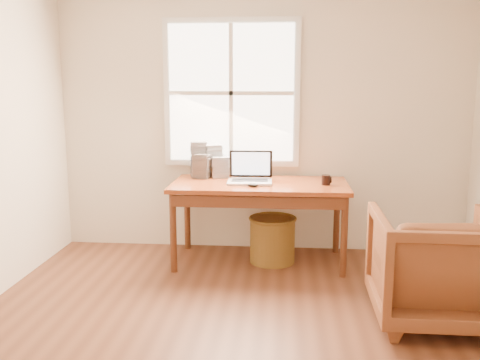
% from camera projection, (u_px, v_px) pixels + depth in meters
% --- Properties ---
extents(room_shell, '(4.04, 4.54, 2.64)m').
position_uv_depth(room_shell, '(243.00, 140.00, 3.17)').
color(room_shell, brown).
rests_on(room_shell, ground).
extents(desk, '(1.60, 0.80, 0.04)m').
position_uv_depth(desk, '(260.00, 185.00, 4.88)').
color(desk, brown).
rests_on(desk, room_shell).
extents(armchair, '(0.86, 0.88, 0.79)m').
position_uv_depth(armchair, '(436.00, 267.00, 3.70)').
color(armchair, brown).
rests_on(armchair, room_shell).
extents(wicker_stool, '(0.52, 0.52, 0.42)m').
position_uv_depth(wicker_stool, '(272.00, 240.00, 4.96)').
color(wicker_stool, brown).
rests_on(wicker_stool, room_shell).
extents(laptop, '(0.45, 0.47, 0.32)m').
position_uv_depth(laptop, '(250.00, 166.00, 4.82)').
color(laptop, silver).
rests_on(laptop, desk).
extents(mouse, '(0.11, 0.09, 0.03)m').
position_uv_depth(mouse, '(253.00, 185.00, 4.68)').
color(mouse, black).
rests_on(mouse, desk).
extents(coffee_mug, '(0.09, 0.09, 0.09)m').
position_uv_depth(coffee_mug, '(326.00, 180.00, 4.77)').
color(coffee_mug, black).
rests_on(coffee_mug, desk).
extents(cd_stack_a, '(0.19, 0.18, 0.31)m').
position_uv_depth(cd_stack_a, '(213.00, 161.00, 5.19)').
color(cd_stack_a, silver).
rests_on(cd_stack_a, desk).
extents(cd_stack_b, '(0.18, 0.17, 0.23)m').
position_uv_depth(cd_stack_b, '(203.00, 166.00, 5.10)').
color(cd_stack_b, '#25252A').
rests_on(cd_stack_b, desk).
extents(cd_stack_c, '(0.18, 0.16, 0.34)m').
position_uv_depth(cd_stack_c, '(199.00, 159.00, 5.18)').
color(cd_stack_c, '#9A99A6').
rests_on(cd_stack_c, desk).
extents(cd_stack_d, '(0.18, 0.17, 0.20)m').
position_uv_depth(cd_stack_d, '(220.00, 167.00, 5.14)').
color(cd_stack_d, '#B6B9C2').
rests_on(cd_stack_d, desk).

